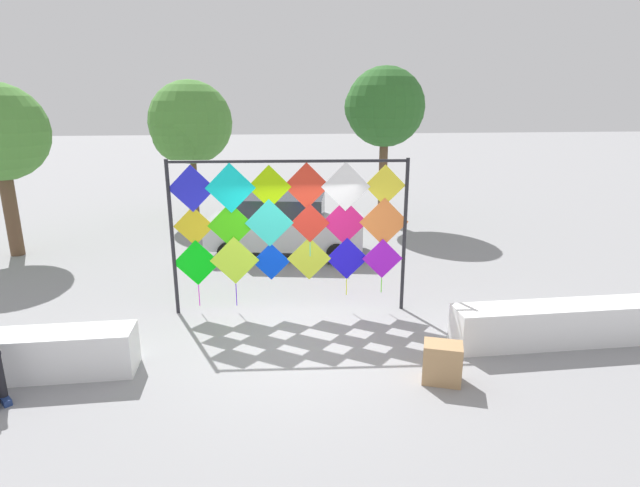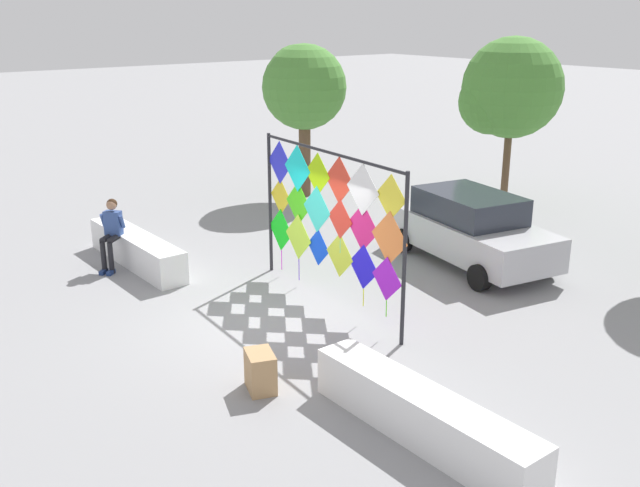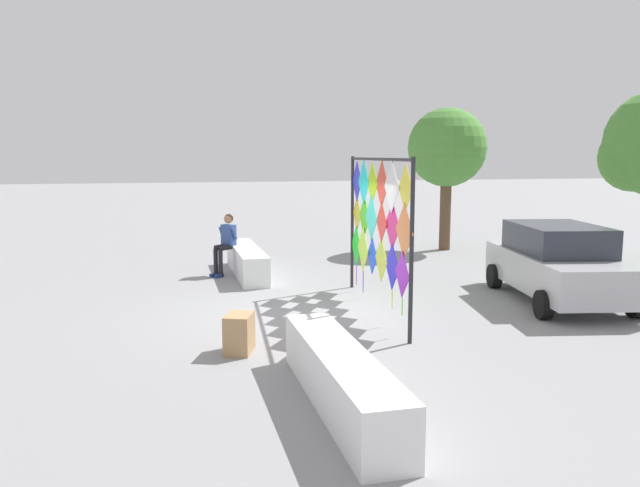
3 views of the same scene
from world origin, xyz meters
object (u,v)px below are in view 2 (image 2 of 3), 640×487
object	(u,v)px
tree_far_right	(303,85)
parked_car	(471,228)
kite_display_rack	(328,211)
seated_vendor	(111,229)
tree_broadleaf	(508,91)
cardboard_box_large	(260,371)

from	to	relation	value
tree_far_right	parked_car	bearing A→B (deg)	-6.65
kite_display_rack	tree_far_right	size ratio (longest dim) A/B	1.00
seated_vendor	tree_broadleaf	bearing A→B (deg)	82.23
parked_car	cardboard_box_large	distance (m)	7.05
cardboard_box_large	tree_broadleaf	world-z (taller)	tree_broadleaf
cardboard_box_large	tree_broadleaf	size ratio (longest dim) A/B	0.13
kite_display_rack	parked_car	world-z (taller)	kite_display_rack
cardboard_box_large	kite_display_rack	bearing A→B (deg)	124.86
seated_vendor	cardboard_box_large	distance (m)	6.37
seated_vendor	tree_broadleaf	distance (m)	11.47
kite_display_rack	parked_car	size ratio (longest dim) A/B	1.03
parked_car	tree_far_right	bearing A→B (deg)	173.35
parked_car	tree_far_right	xyz separation A→B (m)	(-7.26, 0.85, 2.48)
tree_far_right	kite_display_rack	bearing A→B (deg)	-33.73
seated_vendor	cardboard_box_large	bearing A→B (deg)	-3.75
tree_far_right	tree_broadleaf	world-z (taller)	tree_broadleaf
tree_far_right	tree_broadleaf	bearing A→B (deg)	42.34
seated_vendor	cardboard_box_large	world-z (taller)	seated_vendor
seated_vendor	kite_display_rack	bearing A→B (deg)	29.68
seated_vendor	parked_car	xyz separation A→B (m)	(4.47, 6.36, -0.11)
kite_display_rack	tree_broadleaf	bearing A→B (deg)	107.92
seated_vendor	tree_far_right	xyz separation A→B (m)	(-2.79, 7.21, 2.37)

